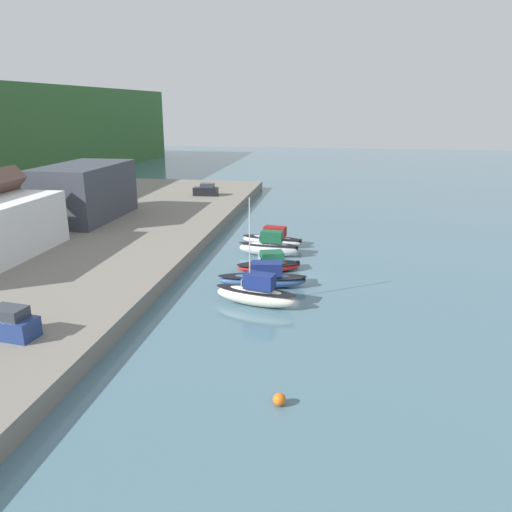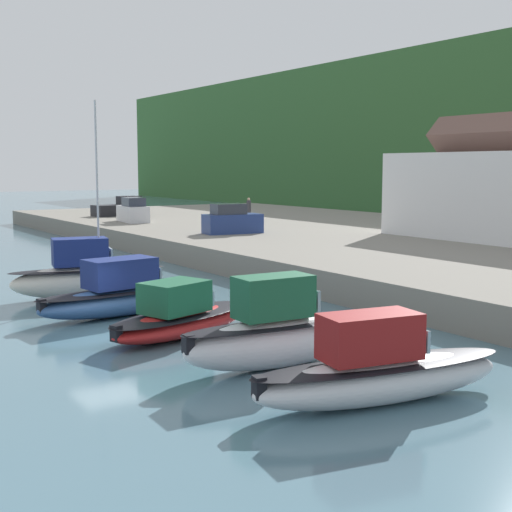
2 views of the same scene
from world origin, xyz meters
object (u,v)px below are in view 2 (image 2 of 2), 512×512
object	(u,v)px
moored_boat_4	(379,371)
person_on_quay	(249,210)
moored_boat_2	(180,317)
parked_car_0	(232,221)
pickup_truck_0	(121,207)
moored_boat_0	(87,276)
parked_car_2	(133,211)
moored_boat_1	(127,294)
moored_boat_3	(281,333)

from	to	relation	value
moored_boat_4	person_on_quay	world-z (taller)	person_on_quay
moored_boat_2	person_on_quay	distance (m)	36.42
parked_car_0	pickup_truck_0	distance (m)	22.35
moored_boat_2	moored_boat_4	world-z (taller)	moored_boat_4
moored_boat_0	pickup_truck_0	world-z (taller)	moored_boat_0
moored_boat_4	parked_car_2	bearing A→B (deg)	174.21
moored_boat_1	parked_car_0	size ratio (longest dim) A/B	1.96
moored_boat_0	moored_boat_4	world-z (taller)	moored_boat_0
moored_boat_2	moored_boat_3	distance (m)	5.46
moored_boat_1	pickup_truck_0	distance (m)	41.68
moored_boat_2	moored_boat_4	distance (m)	9.71
moored_boat_0	parked_car_0	size ratio (longest dim) A/B	2.13
moored_boat_0	moored_boat_3	world-z (taller)	moored_boat_0
pickup_truck_0	moored_boat_0	bearing A→B (deg)	-33.28
moored_boat_0	moored_boat_2	distance (m)	9.38
moored_boat_1	moored_boat_3	distance (m)	10.17
person_on_quay	moored_boat_1	bearing A→B (deg)	-41.77
moored_boat_0	parked_car_2	world-z (taller)	moored_boat_0
pickup_truck_0	person_on_quay	xyz separation A→B (m)	(14.15, 6.06, 0.28)
parked_car_0	moored_boat_3	bearing A→B (deg)	-20.84
parked_car_0	person_on_quay	size ratio (longest dim) A/B	2.06
moored_boat_3	pickup_truck_0	bearing A→B (deg)	166.21
parked_car_0	person_on_quay	bearing A→B (deg)	148.18
moored_boat_3	parked_car_0	distance (m)	30.00
moored_boat_3	pickup_truck_0	xyz separation A→B (m)	(-48.70, 14.91, 1.18)
moored_boat_0	moored_boat_3	distance (m)	14.79
parked_car_0	parked_car_2	bearing A→B (deg)	-165.73
moored_boat_1	moored_boat_2	world-z (taller)	moored_boat_1
moored_boat_0	pickup_truck_0	size ratio (longest dim) A/B	1.89
moored_boat_1	moored_boat_3	xyz separation A→B (m)	(10.13, 0.84, 0.21)
parked_car_2	pickup_truck_0	world-z (taller)	parked_car_2
moored_boat_1	moored_boat_0	bearing A→B (deg)	173.76
moored_boat_0	moored_boat_1	distance (m)	4.64
moored_boat_4	moored_boat_2	bearing A→B (deg)	-164.63
moored_boat_0	parked_car_2	distance (m)	28.97
moored_boat_1	pickup_truck_0	world-z (taller)	pickup_truck_0
moored_boat_1	moored_boat_4	bearing A→B (deg)	-3.39
moored_boat_0	moored_boat_4	size ratio (longest dim) A/B	1.20
moored_boat_3	moored_boat_2	bearing A→B (deg)	-168.54
parked_car_2	person_on_quay	world-z (taller)	parked_car_2
moored_boat_2	moored_boat_4	size ratio (longest dim) A/B	0.91
person_on_quay	parked_car_0	bearing A→B (deg)	-39.37
moored_boat_0	person_on_quay	size ratio (longest dim) A/B	4.38
moored_boat_2	pickup_truck_0	xyz separation A→B (m)	(-43.31, 15.69, 1.53)
moored_boat_0	pickup_truck_0	bearing A→B (deg)	167.40
moored_boat_1	parked_car_0	bearing A→B (deg)	129.73
moored_boat_2	moored_boat_4	xyz separation A→B (m)	(9.66, 0.94, 0.15)
moored_boat_4	moored_boat_0	bearing A→B (deg)	-166.93
moored_boat_0	moored_boat_4	bearing A→B (deg)	15.69
parked_car_0	person_on_quay	distance (m)	10.59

